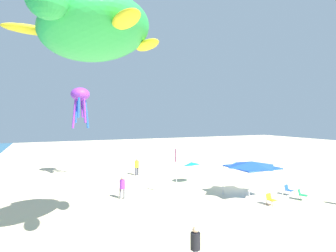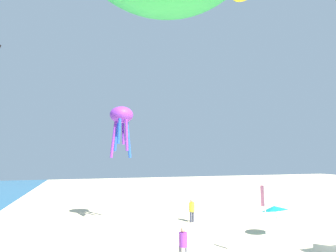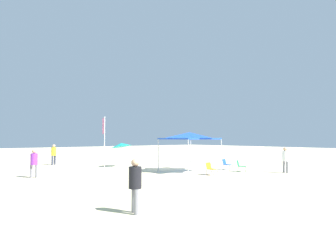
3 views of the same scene
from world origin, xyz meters
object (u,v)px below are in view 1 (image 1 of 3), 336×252
object	(u,v)px
folding_chair_facing_ocean	(288,189)
folding_chair_left_of_tent	(302,194)
person_kite_handler	(122,186)
person_near_umbrella	(137,165)
kite_turtle_green	(96,30)
canopy_tent	(252,165)
beach_umbrella	(191,164)
kite_octopus_purple	(80,96)
folding_chair_near_cooler	(271,199)
person_beachcomber	(195,244)
banner_flag	(176,167)

from	to	relation	value
folding_chair_facing_ocean	folding_chair_left_of_tent	world-z (taller)	same
folding_chair_facing_ocean	person_kite_handler	world-z (taller)	person_kite_handler
person_near_umbrella	person_kite_handler	bearing A→B (deg)	31.81
folding_chair_left_of_tent	kite_turtle_green	size ratio (longest dim) A/B	0.11
canopy_tent	beach_umbrella	world-z (taller)	canopy_tent
canopy_tent	kite_octopus_purple	xyz separation A→B (m)	(12.57, 11.79, 6.02)
canopy_tent	kite_octopus_purple	world-z (taller)	kite_octopus_purple
folding_chair_left_of_tent	person_kite_handler	bearing A→B (deg)	126.07
folding_chair_facing_ocean	kite_turtle_green	xyz separation A→B (m)	(-4.06, 16.22, 9.75)
folding_chair_near_cooler	kite_octopus_purple	distance (m)	20.50
person_kite_handler	kite_octopus_purple	bearing A→B (deg)	132.20
beach_umbrella	person_beachcomber	world-z (taller)	beach_umbrella
banner_flag	person_kite_handler	distance (m)	4.55
canopy_tent	folding_chair_left_of_tent	world-z (taller)	canopy_tent
beach_umbrella	folding_chair_facing_ocean	world-z (taller)	beach_umbrella
person_near_umbrella	folding_chair_left_of_tent	bearing A→B (deg)	88.66
person_kite_handler	folding_chair_left_of_tent	bearing A→B (deg)	3.41
folding_chair_facing_ocean	kite_octopus_purple	xyz separation A→B (m)	(13.45, 14.87, 8.14)
folding_chair_facing_ocean	canopy_tent	bearing A→B (deg)	150.60
kite_turtle_green	kite_octopus_purple	bearing A→B (deg)	-144.15
folding_chair_near_cooler	kite_octopus_purple	size ratio (longest dim) A/B	0.19
folding_chair_near_cooler	person_near_umbrella	size ratio (longest dim) A/B	0.44
canopy_tent	banner_flag	size ratio (longest dim) A/B	0.87
canopy_tent	person_near_umbrella	bearing A→B (deg)	26.52
banner_flag	person_near_umbrella	xyz separation A→B (m)	(9.13, 0.43, -1.26)
banner_flag	person_kite_handler	world-z (taller)	banner_flag
folding_chair_facing_ocean	kite_turtle_green	world-z (taller)	kite_turtle_green
person_beachcomber	person_kite_handler	xyz separation A→B (m)	(11.14, 0.21, -0.01)
folding_chair_left_of_tent	person_near_umbrella	bearing A→B (deg)	93.47
beach_umbrella	kite_octopus_purple	distance (m)	13.40
person_near_umbrella	kite_turtle_green	xyz separation A→B (m)	(-16.78, 7.23, 9.12)
folding_chair_near_cooler	canopy_tent	bearing A→B (deg)	77.45
person_near_umbrella	kite_octopus_purple	bearing A→B (deg)	-40.20
person_kite_handler	kite_octopus_purple	xyz separation A→B (m)	(8.87, 2.08, 7.58)
beach_umbrella	canopy_tent	bearing A→B (deg)	-161.62
folding_chair_near_cooler	person_beachcomber	size ratio (longest dim) A/B	0.46
folding_chair_left_of_tent	kite_turtle_green	bearing A→B (deg)	160.88
canopy_tent	folding_chair_near_cooler	xyz separation A→B (m)	(-2.30, 0.26, -2.12)
beach_umbrella	folding_chair_left_of_tent	size ratio (longest dim) A/B	2.72
canopy_tent	kite_turtle_green	xyz separation A→B (m)	(-4.94, 13.14, 7.62)
folding_chair_left_of_tent	folding_chair_near_cooler	xyz separation A→B (m)	(0.04, 3.14, 0.00)
folding_chair_facing_ocean	person_beachcomber	distance (m)	14.21
person_beachcomber	person_near_umbrella	xyz separation A→B (m)	(19.28, -3.60, 0.05)
folding_chair_near_cooler	person_near_umbrella	distance (m)	15.24
canopy_tent	folding_chair_near_cooler	size ratio (longest dim) A/B	4.17
folding_chair_facing_ocean	banner_flag	size ratio (longest dim) A/B	0.21
banner_flag	person_beachcomber	size ratio (longest dim) A/B	2.21
kite_octopus_purple	folding_chair_left_of_tent	bearing A→B (deg)	-112.28
canopy_tent	beach_umbrella	size ratio (longest dim) A/B	1.53
folding_chair_near_cooler	person_near_umbrella	xyz separation A→B (m)	(14.14, 5.65, 0.62)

